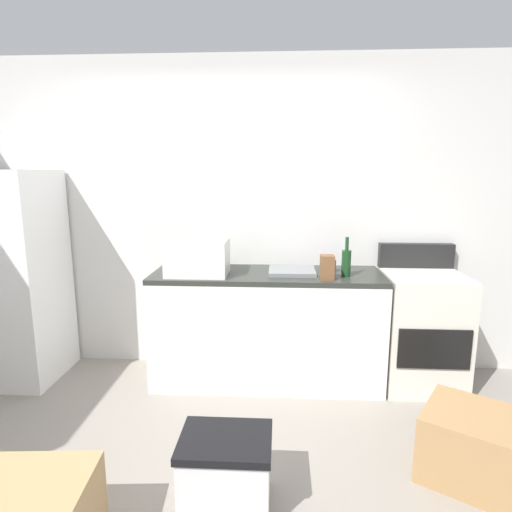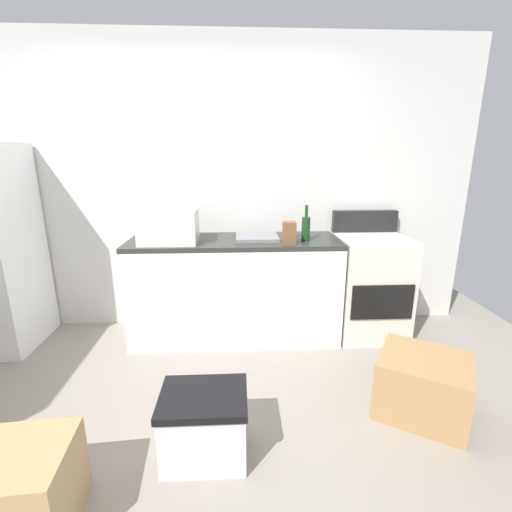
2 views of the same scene
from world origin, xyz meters
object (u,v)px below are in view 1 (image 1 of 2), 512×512
Objects in this scene: stove_oven at (421,328)px; storage_bin at (226,471)px; refrigerator at (12,277)px; knife_block at (327,267)px; microwave at (198,257)px; wine_bottle at (346,262)px; cardboard_box_medium at (475,446)px; coffee_mug at (331,266)px.

stove_oven is 2.39× the size of storage_bin.
refrigerator is 3.29m from stove_oven.
knife_block is at bearing -165.82° from stove_oven.
storage_bin is at bearing -35.04° from refrigerator.
microwave is 2.56× the size of knife_block.
cardboard_box_medium is (0.59, -1.01, -0.82)m from wine_bottle.
knife_block is (-0.15, -0.11, -0.02)m from wine_bottle.
refrigerator is 3.46m from cardboard_box_medium.
cardboard_box_medium is (0.74, -0.91, -0.80)m from knife_block.
wine_bottle is at bearing -53.37° from coffee_mug.
refrigerator is 2.50m from knife_block.
refrigerator is 3.68× the size of storage_bin.
stove_oven is (3.27, 0.06, -0.38)m from refrigerator.
wine_bottle reaches higher than microwave.
refrigerator is at bearing 176.78° from knife_block.
refrigerator reaches higher than coffee_mug.
coffee_mug is at bearing 2.20° from refrigerator.
refrigerator is 9.40× the size of knife_block.
refrigerator is at bearing 179.25° from wine_bottle.
microwave is at bearing 174.10° from knife_block.
cardboard_box_medium is (-0.03, -1.10, -0.28)m from stove_oven.
knife_block is 0.34× the size of cardboard_box_medium.
microwave reaches higher than coffee_mug.
refrigerator is at bearing 162.10° from cardboard_box_medium.
storage_bin is at bearing -120.50° from wine_bottle.
storage_bin is (-0.66, -1.42, -0.76)m from coffee_mug.
microwave is 0.98m from knife_block.
cardboard_box_medium is at bearing -30.36° from microwave.
wine_bottle is at bearing 120.17° from cardboard_box_medium.
wine_bottle is (1.13, 0.01, -0.03)m from microwave.
microwave is at bearing -176.90° from stove_oven.
stove_oven is 1.97m from storage_bin.
microwave is at bearing 106.03° from storage_bin.
storage_bin is (-1.35, -0.28, 0.00)m from cardboard_box_medium.
knife_block is at bearing -3.22° from refrigerator.
stove_oven is at bearing 3.10° from microwave.
cardboard_box_medium is 1.15× the size of storage_bin.
cardboard_box_medium is 1.38m from storage_bin.
microwave is 1.00× the size of storage_bin.
stove_oven is 11.00× the size of coffee_mug.
coffee_mug is 0.25m from knife_block.
refrigerator is 2.56m from coffee_mug.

